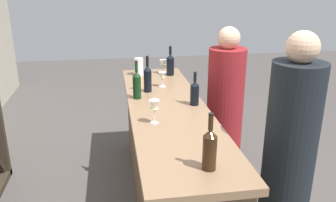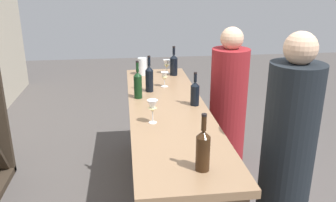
# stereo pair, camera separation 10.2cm
# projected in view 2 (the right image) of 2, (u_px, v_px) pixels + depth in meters

# --- Properties ---
(ground_plane) EXTENTS (12.00, 12.00, 0.00)m
(ground_plane) POSITION_uv_depth(u_px,v_px,m) (168.00, 202.00, 3.19)
(ground_plane) COLOR #4C4744
(bar_counter) EXTENTS (2.48, 0.63, 0.92)m
(bar_counter) POSITION_uv_depth(u_px,v_px,m) (168.00, 156.00, 3.04)
(bar_counter) COLOR brown
(bar_counter) RESTS_ON ground
(wine_bottle_leftmost_amber_brown) EXTENTS (0.08, 0.08, 0.33)m
(wine_bottle_leftmost_amber_brown) POSITION_uv_depth(u_px,v_px,m) (203.00, 149.00, 1.91)
(wine_bottle_leftmost_amber_brown) COLOR #331E0F
(wine_bottle_leftmost_amber_brown) RESTS_ON bar_counter
(wine_bottle_second_left_near_black) EXTENTS (0.07, 0.07, 0.28)m
(wine_bottle_second_left_near_black) POSITION_uv_depth(u_px,v_px,m) (195.00, 93.00, 2.89)
(wine_bottle_second_left_near_black) COLOR black
(wine_bottle_second_left_near_black) RESTS_ON bar_counter
(wine_bottle_center_dark_green) EXTENTS (0.07, 0.07, 0.33)m
(wine_bottle_center_dark_green) POSITION_uv_depth(u_px,v_px,m) (138.00, 84.00, 3.06)
(wine_bottle_center_dark_green) COLOR black
(wine_bottle_center_dark_green) RESTS_ON bar_counter
(wine_bottle_second_right_near_black) EXTENTS (0.07, 0.07, 0.33)m
(wine_bottle_second_right_near_black) POSITION_uv_depth(u_px,v_px,m) (149.00, 78.00, 3.23)
(wine_bottle_second_right_near_black) COLOR black
(wine_bottle_second_right_near_black) RESTS_ON bar_counter
(wine_bottle_rightmost_near_black) EXTENTS (0.08, 0.08, 0.31)m
(wine_bottle_rightmost_near_black) POSITION_uv_depth(u_px,v_px,m) (174.00, 64.00, 3.77)
(wine_bottle_rightmost_near_black) COLOR black
(wine_bottle_rightmost_near_black) RESTS_ON bar_counter
(wine_glass_near_left) EXTENTS (0.07, 0.07, 0.15)m
(wine_glass_near_left) POSITION_uv_depth(u_px,v_px,m) (167.00, 64.00, 3.84)
(wine_glass_near_left) COLOR white
(wine_glass_near_left) RESTS_ON bar_counter
(wine_glass_near_center) EXTENTS (0.07, 0.07, 0.14)m
(wine_glass_near_center) POSITION_uv_depth(u_px,v_px,m) (164.00, 77.00, 3.38)
(wine_glass_near_center) COLOR white
(wine_glass_near_center) RESTS_ON bar_counter
(wine_glass_near_right) EXTENTS (0.08, 0.08, 0.18)m
(wine_glass_near_right) POSITION_uv_depth(u_px,v_px,m) (153.00, 107.00, 2.53)
(wine_glass_near_right) COLOR white
(wine_glass_near_right) RESTS_ON bar_counter
(water_pitcher) EXTENTS (0.10, 0.10, 0.18)m
(water_pitcher) POSITION_uv_depth(u_px,v_px,m) (142.00, 66.00, 3.79)
(water_pitcher) COLOR silver
(water_pitcher) RESTS_ON bar_counter
(person_left_guest) EXTENTS (0.39, 0.39, 1.63)m
(person_left_guest) POSITION_uv_depth(u_px,v_px,m) (286.00, 163.00, 2.35)
(person_left_guest) COLOR black
(person_left_guest) RESTS_ON ground
(person_center_guest) EXTENTS (0.40, 0.40, 1.47)m
(person_center_guest) POSITION_uv_depth(u_px,v_px,m) (228.00, 105.00, 3.63)
(person_center_guest) COLOR maroon
(person_center_guest) RESTS_ON ground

